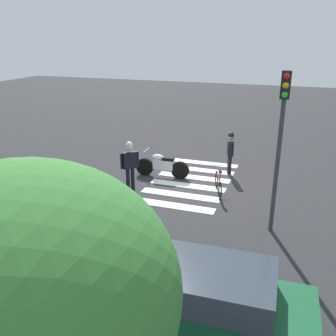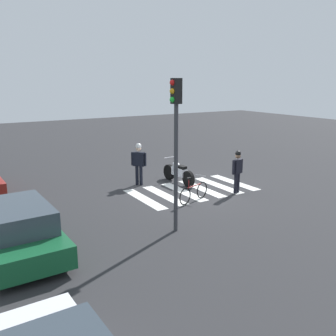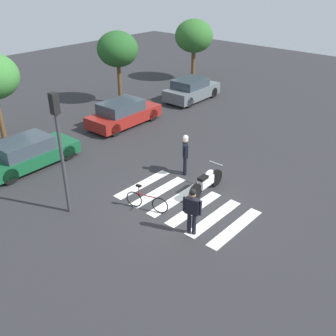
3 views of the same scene
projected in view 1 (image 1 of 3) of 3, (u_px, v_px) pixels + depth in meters
The scene contains 9 objects.
ground_plane at pixel (191, 181), 14.24m from camera, with size 60.00×60.00×0.00m, color #2B2B2D.
police_motorcycle at pixel (162, 165), 14.52m from camera, with size 2.15×0.62×1.07m.
leaning_bicycle at pixel (218, 184), 13.02m from camera, with size 0.64×1.62×0.98m.
officer_on_foot at pixel (130, 162), 13.10m from camera, with size 0.53×0.49×1.82m.
officer_by_motorcycle at pixel (230, 150), 14.67m from camera, with size 0.33×0.63×1.73m.
crosswalk_stripes at pixel (191, 181), 14.24m from camera, with size 2.85×4.95×0.01m.
car_green_compact at pixel (202, 299), 6.96m from camera, with size 4.34×1.90×1.34m.
traffic_light_pole at pixel (281, 129), 9.68m from camera, with size 0.25×0.34×4.47m.
street_tree_mid at pixel (27, 294), 3.10m from camera, with size 2.61×2.61×4.41m.
Camera 1 is at (-3.49, 12.78, 5.33)m, focal length 39.74 mm.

